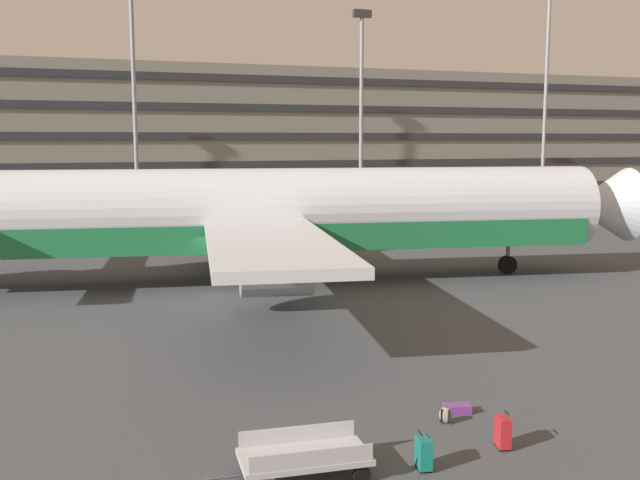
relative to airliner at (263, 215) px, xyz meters
The scene contains 11 objects.
ground_plane 4.79m from the airliner, 130.25° to the right, with size 600.00×600.00×0.00m, color #424449.
terminal_structure 46.47m from the airliner, 92.84° to the left, with size 151.07×15.74×14.15m.
airliner is the anchor object (origin of this frame).
light_mast_center_left 33.47m from the airliner, 95.04° to the left, with size 1.80×0.50×23.56m.
light_mast_center_right 37.42m from the airliner, 60.13° to the left, with size 1.80×0.50×18.76m.
light_mast_right 51.21m from the airliner, 39.10° to the left, with size 1.80×0.50×22.07m.
suitcase_black 18.22m from the airliner, 89.55° to the right, with size 0.72×0.49×0.21m.
suitcase_navy 20.31m from the airliner, 89.95° to the right, with size 0.35×0.51×0.82m.
suitcase_purple 20.77m from the airliner, 95.89° to the right, with size 0.34×0.51×0.80m.
backpack_upright 18.68m from the airliner, 91.42° to the right, with size 0.38×0.36×0.46m.
baggage_cart 20.65m from the airliner, 102.81° to the right, with size 3.34×1.51×0.82m.
Camera 1 is at (-6.57, -30.45, 6.76)m, focal length 40.82 mm.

